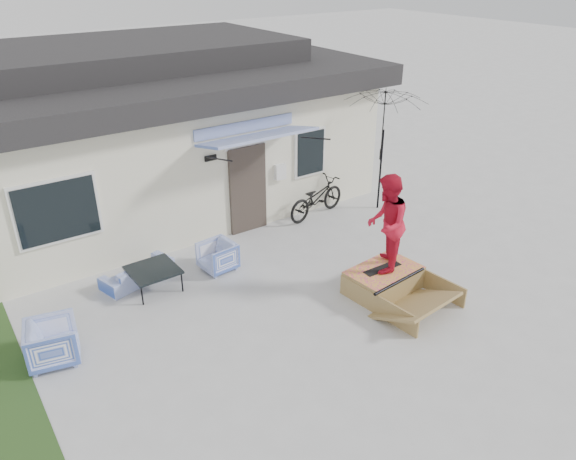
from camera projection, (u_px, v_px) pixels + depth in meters
ground at (333, 340)px, 9.51m from camera, size 90.00×90.00×0.00m
house at (145, 124)px, 14.50m from camera, size 10.80×8.49×4.10m
loveseat at (137, 268)px, 11.11m from camera, size 1.55×0.82×0.58m
armchair_left at (52, 340)px, 8.87m from camera, size 0.87×0.91×0.80m
armchair_right at (217, 255)px, 11.47m from camera, size 0.69×0.73×0.69m
coffee_table at (154, 279)px, 10.87m from camera, size 0.94×0.94×0.45m
bicycle at (316, 194)px, 13.74m from camera, size 1.94×0.98×1.19m
patio_umbrella at (382, 143)px, 13.65m from camera, size 2.54×2.46×2.20m
skate_ramp at (383, 280)px, 10.81m from camera, size 1.58×2.00×0.47m
skateboard at (383, 268)px, 10.72m from camera, size 0.83×0.22×0.05m
skater at (387, 222)px, 10.27m from camera, size 1.19×1.17×1.93m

